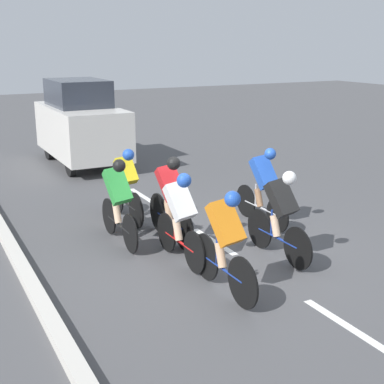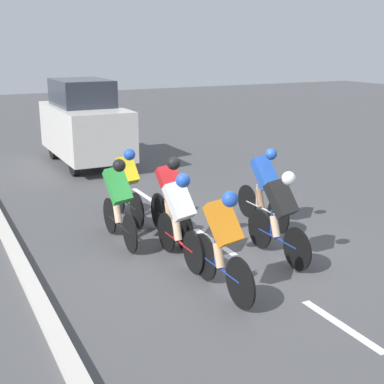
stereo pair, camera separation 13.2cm
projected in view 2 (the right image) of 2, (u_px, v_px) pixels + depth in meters
The scene contains 13 objects.
ground_plane at pixel (224, 248), 9.00m from camera, with size 60.00×60.00×0.00m, color #4C4C4F.
lane_stripe_near at pixel (341, 325), 6.54m from camera, with size 0.12×1.40×0.01m, color white.
lane_stripe_mid at pixel (214, 241), 9.29m from camera, with size 0.12×1.40×0.01m, color white.
lane_stripe_far at pixel (145, 196), 12.03m from camera, with size 0.12×1.40×0.01m, color white.
curb at pixel (25, 272), 7.87m from camera, with size 0.20×25.95×0.14m, color beige.
cyclist_yellow at pixel (127, 183), 10.16m from camera, with size 0.36×1.70×1.47m.
cyclist_white at pixel (179, 215), 8.17m from camera, with size 0.40×1.63×1.51m.
cyclist_red at pixel (171, 197), 9.06m from camera, with size 0.40×1.71×1.56m.
cyclist_black at pixel (280, 213), 8.29m from camera, with size 0.40×1.67×1.51m.
cyclist_orange at pixel (223, 240), 7.11m from camera, with size 0.39×1.67×1.55m.
cyclist_green at pixel (118, 199), 8.98m from camera, with size 0.39×1.69×1.54m.
cyclist_blue at pixel (264, 185), 9.88m from camera, with size 0.39×1.68×1.53m.
support_car at pixel (85, 123), 14.89m from camera, with size 1.70×3.80×2.35m.
Camera 2 is at (4.28, 7.25, 3.34)m, focal length 50.00 mm.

